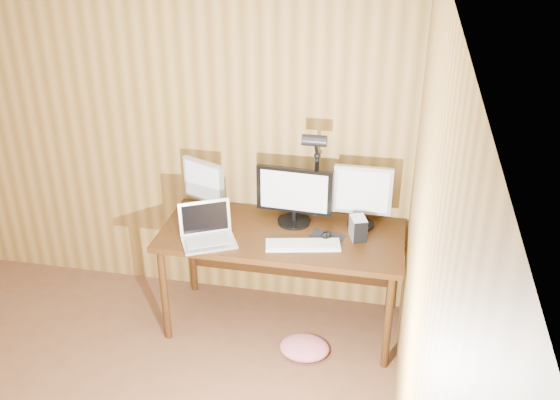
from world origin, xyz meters
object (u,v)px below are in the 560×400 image
(desk_lamp, at_px, (315,163))
(hard_drive, at_px, (358,228))
(desk, at_px, (284,243))
(monitor_left, at_px, (204,185))
(keyboard, at_px, (303,245))
(phone, at_px, (303,246))
(laptop, at_px, (207,232))
(monitor_right, at_px, (363,195))
(speaker, at_px, (362,227))
(mouse, at_px, (326,235))
(monitor_center, at_px, (294,195))

(desk_lamp, bearing_deg, hard_drive, -44.05)
(desk, relative_size, desk_lamp, 2.33)
(monitor_left, xyz_separation_m, keyboard, (0.75, -0.32, -0.20))
(desk, bearing_deg, phone, -52.12)
(laptop, xyz_separation_m, phone, (0.62, 0.04, -0.05))
(laptop, bearing_deg, monitor_right, -5.86)
(laptop, relative_size, speaker, 3.29)
(phone, bearing_deg, monitor_right, 64.08)
(monitor_right, bearing_deg, laptop, -158.85)
(speaker, bearing_deg, monitor_left, 174.29)
(monitor_left, xyz_separation_m, phone, (0.75, -0.32, -0.20))
(laptop, bearing_deg, speaker, -12.95)
(hard_drive, bearing_deg, speaker, 41.84)
(monitor_right, distance_m, keyboard, 0.53)
(monitor_left, bearing_deg, mouse, 11.49)
(laptop, height_order, keyboard, laptop)
(mouse, distance_m, hard_drive, 0.21)
(monitor_center, bearing_deg, desk, -120.80)
(monitor_center, height_order, mouse, monitor_center)
(mouse, xyz_separation_m, phone, (-0.13, -0.13, -0.02))
(keyboard, bearing_deg, monitor_left, 144.59)
(monitor_left, distance_m, mouse, 0.92)
(monitor_right, bearing_deg, mouse, -134.39)
(desk, xyz_separation_m, hard_drive, (0.50, -0.04, 0.20))
(desk, xyz_separation_m, monitor_left, (-0.58, 0.11, 0.33))
(monitor_center, height_order, desk_lamp, desk_lamp)
(speaker, bearing_deg, keyboard, -148.96)
(monitor_left, xyz_separation_m, desk_lamp, (0.76, 0.04, 0.22))
(laptop, distance_m, hard_drive, 0.97)
(speaker, bearing_deg, phone, -148.63)
(phone, distance_m, speaker, 0.42)
(keyboard, xyz_separation_m, phone, (-0.00, -0.00, -0.00))
(monitor_left, bearing_deg, monitor_center, 21.48)
(monitor_left, distance_m, monitor_right, 1.08)
(hard_drive, bearing_deg, mouse, 173.70)
(monitor_left, bearing_deg, phone, 0.51)
(phone, bearing_deg, desk, 146.53)
(hard_drive, xyz_separation_m, speaker, (0.02, 0.04, -0.01))
(mouse, bearing_deg, monitor_right, 63.75)
(laptop, bearing_deg, monitor_left, 81.99)
(monitor_left, distance_m, keyboard, 0.84)
(desk, relative_size, monitor_center, 3.11)
(monitor_center, xyz_separation_m, phone, (0.11, -0.30, -0.20))
(desk, xyz_separation_m, mouse, (0.30, -0.08, 0.14))
(keyboard, distance_m, phone, 0.01)
(hard_drive, relative_size, desk_lamp, 0.23)
(desk, distance_m, monitor_left, 0.68)
(monitor_center, distance_m, desk_lamp, 0.26)
(keyboard, bearing_deg, mouse, 31.88)
(laptop, distance_m, keyboard, 0.62)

